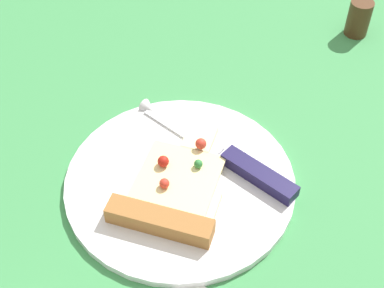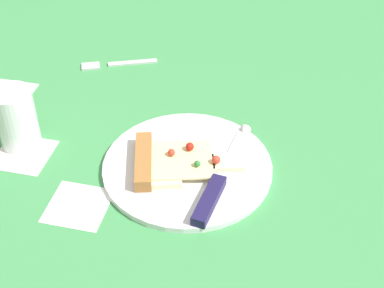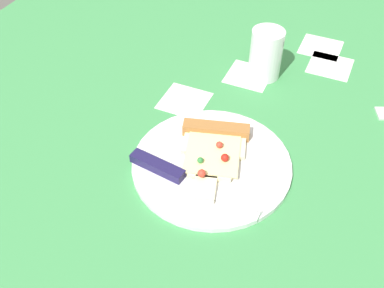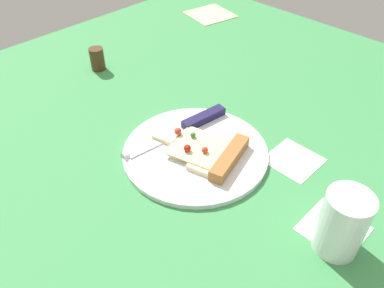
% 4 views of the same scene
% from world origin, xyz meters
% --- Properties ---
extents(ground_plane, '(1.44, 1.44, 0.03)m').
position_xyz_m(ground_plane, '(0.00, 0.00, -0.01)').
color(ground_plane, '#3D8C4C').
rests_on(ground_plane, ground).
extents(plate, '(0.27, 0.27, 0.01)m').
position_xyz_m(plate, '(-0.01, -0.05, 0.01)').
color(plate, silver).
rests_on(plate, ground_plane).
extents(pizza_slice, '(0.14, 0.19, 0.03)m').
position_xyz_m(pizza_slice, '(-0.02, -0.02, 0.02)').
color(pizza_slice, beige).
rests_on(pizza_slice, plate).
extents(knife, '(0.24, 0.05, 0.02)m').
position_xyz_m(knife, '(-0.05, -0.10, 0.02)').
color(knife, silver).
rests_on(knife, plate).
extents(drinking_glass, '(0.07, 0.07, 0.11)m').
position_xyz_m(drinking_glass, '(-0.01, 0.24, 0.05)').
color(drinking_glass, white).
rests_on(drinking_glass, ground_plane).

